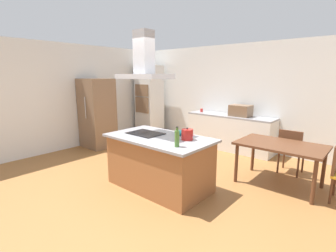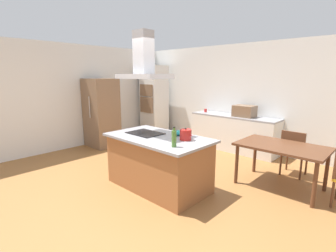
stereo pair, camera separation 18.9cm
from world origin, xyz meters
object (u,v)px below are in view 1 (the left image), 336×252
Objects in this scene: olive_oil_bottle at (177,138)px; refrigerator at (97,113)px; chair_facing_back_wall at (291,149)px; cooktop at (145,133)px; wall_oven_stack at (149,101)px; coffee_mug_red at (202,110)px; countertop_microwave at (241,111)px; dining_table at (280,149)px; tea_kettle at (187,134)px; mixing_bowl at (179,133)px; range_hood at (144,63)px.

olive_oil_bottle is 3.72m from refrigerator.
chair_facing_back_wall is (0.92, 2.37, -0.52)m from olive_oil_bottle.
cooktop is 0.67× the size of chair_facing_back_wall.
wall_oven_stack is at bearing 172.98° from chair_facing_back_wall.
countertop_microwave is at bearing 0.42° from coffee_mug_red.
dining_table is (0.92, 1.70, -0.36)m from olive_oil_bottle.
tea_kettle is 0.11× the size of wall_oven_stack.
refrigerator is at bearing 163.90° from olive_oil_bottle.
dining_table is (2.58, -1.43, -0.28)m from coffee_mug_red.
coffee_mug_red is 1.86m from wall_oven_stack.
chair_facing_back_wall is (1.05, 1.96, -0.48)m from tea_kettle.
refrigerator is at bearing -92.44° from wall_oven_stack.
coffee_mug_red is at bearing 119.32° from tea_kettle.
mixing_bowl is 0.33× the size of countertop_microwave.
chair_facing_back_wall is at bearing 48.59° from cooktop.
cooktop is 2.36m from dining_table.
mixing_bowl is 2.59m from countertop_microwave.
countertop_microwave is (-0.10, 2.59, 0.09)m from mixing_bowl.
mixing_bowl is at bearing -8.48° from refrigerator.
refrigerator reaches higher than tea_kettle.
wall_oven_stack reaches higher than olive_oil_bottle.
tea_kettle is 3.13m from coffee_mug_red.
cooktop is at bearing -98.38° from countertop_microwave.
mixing_bowl is at bearing -37.27° from wall_oven_stack.
countertop_microwave is 0.27× the size of refrigerator.
countertop_microwave is (0.42, 2.88, 0.13)m from cooktop.
coffee_mug_red is (-0.72, 2.87, 0.04)m from cooktop.
tea_kettle is at bearing -82.04° from countertop_microwave.
olive_oil_bottle is 0.13× the size of wall_oven_stack.
wall_oven_stack is (-3.37, 2.50, 0.11)m from tea_kettle.
coffee_mug_red is 0.05× the size of refrigerator.
dining_table is (1.85, 1.44, -0.24)m from cooktop.
tea_kettle is 3.51m from refrigerator.
countertop_microwave is at bearing 34.55° from refrigerator.
range_hood is at bearing -16.15° from refrigerator.
coffee_mug_red is (-1.15, -0.01, -0.09)m from countertop_microwave.
tea_kettle is at bearing 10.22° from range_hood.
countertop_microwave is 1.71m from chair_facing_back_wall.
wall_oven_stack is at bearing 142.73° from mixing_bowl.
range_hood is (-1.85, -2.10, 1.59)m from chair_facing_back_wall.
coffee_mug_red is 2.85m from refrigerator.
olive_oil_bottle is at bearing -16.10° from refrigerator.
mixing_bowl is at bearing 152.25° from tea_kettle.
refrigerator is (-3.58, 1.03, -0.12)m from olive_oil_bottle.
refrigerator is (-1.92, -2.11, -0.03)m from coffee_mug_red.
countertop_microwave reaches higher than mixing_bowl.
coffee_mug_red is (-1.53, 2.73, -0.04)m from tea_kettle.
coffee_mug_red is at bearing 115.87° from mixing_bowl.
cooktop is 1.20× the size of countertop_microwave.
countertop_microwave is at bearing 97.96° from tea_kettle.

